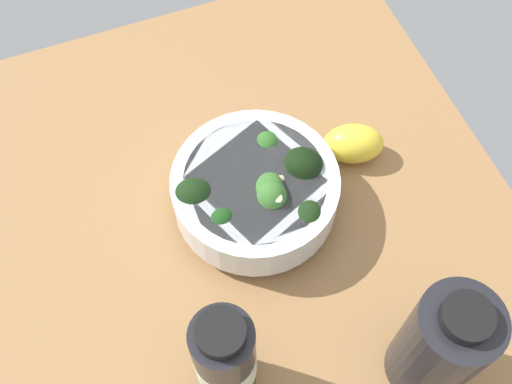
% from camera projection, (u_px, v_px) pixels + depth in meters
% --- Properties ---
extents(ground_plane, '(0.63, 0.63, 0.04)m').
position_uv_depth(ground_plane, '(224.00, 227.00, 0.70)').
color(ground_plane, '#996D42').
extents(bowl_of_broccoli, '(0.17, 0.17, 0.09)m').
position_uv_depth(bowl_of_broccoli, '(257.00, 192.00, 0.65)').
color(bowl_of_broccoli, white).
rests_on(bowl_of_broccoli, ground_plane).
extents(lemon_wedge, '(0.08, 0.07, 0.05)m').
position_uv_depth(lemon_wedge, '(353.00, 144.00, 0.71)').
color(lemon_wedge, yellow).
rests_on(lemon_wedge, ground_plane).
extents(bottle_tall, '(0.07, 0.07, 0.16)m').
position_uv_depth(bottle_tall, '(441.00, 345.00, 0.54)').
color(bottle_tall, black).
rests_on(bottle_tall, ground_plane).
extents(bottle_short, '(0.05, 0.05, 0.16)m').
position_uv_depth(bottle_short, '(225.00, 360.00, 0.54)').
color(bottle_short, black).
rests_on(bottle_short, ground_plane).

